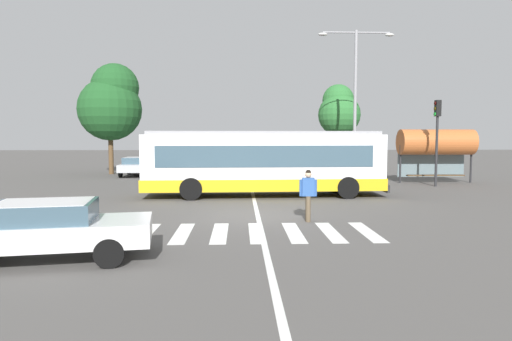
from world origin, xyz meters
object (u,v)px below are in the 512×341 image
parked_car_red (284,165)px  background_tree_right (339,111)px  parked_car_blue (209,165)px  background_tree_left (111,103)px  parked_car_white (249,165)px  traffic_light_far_corner (437,129)px  parked_car_charcoal (322,165)px  twin_arm_street_lamp (355,89)px  pedestrian_crossing_street (308,192)px  parked_car_silver (136,165)px  bus_stop_shelter (436,143)px  foreground_sedan (47,227)px  parked_car_black (173,165)px  city_transit_bus (264,163)px

parked_car_red → background_tree_right: 7.10m
parked_car_blue → background_tree_left: background_tree_left is taller
parked_car_white → traffic_light_far_corner: size_ratio=0.96×
parked_car_charcoal → traffic_light_far_corner: (5.08, -7.57, 2.48)m
parked_car_charcoal → twin_arm_street_lamp: 6.47m
pedestrian_crossing_street → parked_car_blue: bearing=104.3°
parked_car_silver → traffic_light_far_corner: size_ratio=0.94×
parked_car_red → bus_stop_shelter: size_ratio=1.01×
pedestrian_crossing_street → foreground_sedan: size_ratio=0.36×
bus_stop_shelter → background_tree_left: (-21.53, 7.22, 2.92)m
parked_car_black → twin_arm_street_lamp: twin_arm_street_lamp is taller
city_transit_bus → traffic_light_far_corner: size_ratio=2.34×
parked_car_white → twin_arm_street_lamp: 9.23m
bus_stop_shelter → background_tree_left: size_ratio=0.55×
foreground_sedan → parked_car_silver: bearing=97.9°
background_tree_left → parked_car_black: bearing=-22.0°
parked_car_black → background_tree_right: bearing=15.9°
parked_car_silver → parked_car_charcoal: 13.42m
city_transit_bus → traffic_light_far_corner: (9.95, 3.75, 1.65)m
parked_car_blue → twin_arm_street_lamp: (9.61, -3.51, 5.09)m
pedestrian_crossing_street → parked_car_charcoal: bearing=78.1°
parked_car_white → parked_car_charcoal: (5.31, -0.03, 0.00)m
parked_car_blue → parked_car_charcoal: 8.21m
parked_car_silver → pedestrian_crossing_street: bearing=-61.4°
foreground_sedan → traffic_light_far_corner: bearing=43.6°
parked_car_red → parked_car_charcoal: same height
bus_stop_shelter → parked_car_black: bearing=162.5°
background_tree_right → parked_car_red: bearing=-144.7°
parked_car_charcoal → bus_stop_shelter: (5.96, -5.55, 1.65)m
city_transit_bus → parked_car_red: bearing=79.5°
parked_car_blue → parked_car_silver: bearing=177.3°
city_transit_bus → parked_car_black: city_transit_bus is taller
city_transit_bus → pedestrian_crossing_street: (1.13, -6.43, -0.62)m
parked_car_silver → parked_car_black: 2.69m
foreground_sedan → background_tree_right: bearing=64.4°
parked_car_blue → background_tree_left: bearing=165.5°
parked_car_red → bus_stop_shelter: (8.73, -5.56, 1.65)m
foreground_sedan → traffic_light_far_corner: 21.41m
background_tree_right → parked_car_white: bearing=-155.4°
traffic_light_far_corner → parked_car_black: bearing=155.3°
city_transit_bus → background_tree_left: background_tree_left is taller
city_transit_bus → bus_stop_shelter: bus_stop_shelter is taller
pedestrian_crossing_street → parked_car_blue: size_ratio=0.38×
foreground_sedan → twin_arm_street_lamp: bearing=57.6°
parked_car_black → parked_car_red: 7.98m
parked_car_black → parked_car_charcoal: (10.75, 0.28, 0.00)m
parked_car_white → twin_arm_street_lamp: twin_arm_street_lamp is taller
city_transit_bus → parked_car_blue: size_ratio=2.52×
parked_car_black → bus_stop_shelter: (16.71, -5.27, 1.65)m
pedestrian_crossing_street → parked_car_red: (0.96, 17.76, -0.20)m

